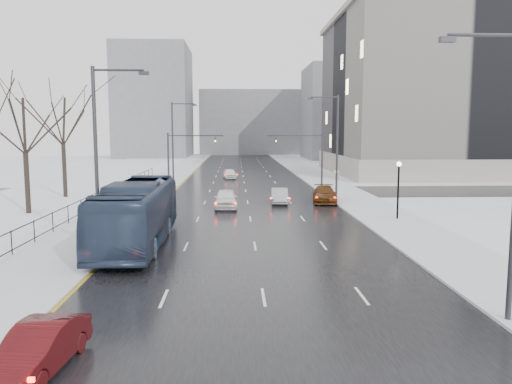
{
  "coord_description": "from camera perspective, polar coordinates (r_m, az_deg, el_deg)",
  "views": [
    {
      "loc": [
        -1.1,
        -6.4,
        6.7
      ],
      "look_at": [
        0.3,
        27.78,
        2.5
      ],
      "focal_mm": 35.0,
      "sensor_mm": 36.0,
      "label": 1
    }
  ],
  "objects": [
    {
      "name": "streetlight_r_near",
      "position": [
        18.87,
        27.11,
        2.94
      ],
      "size": [
        2.95,
        0.25,
        10.0
      ],
      "color": "#2D2D33",
      "rests_on": "ground"
    },
    {
      "name": "sidewalk_left",
      "position": [
        67.39,
        -10.35,
        1.25
      ],
      "size": [
        5.0,
        150.0,
        0.16
      ],
      "primitive_type": "cube",
      "color": "silver",
      "rests_on": "ground"
    },
    {
      "name": "sedan_center_near",
      "position": [
        43.28,
        -3.46,
        -0.76
      ],
      "size": [
        1.96,
        4.86,
        1.65
      ],
      "primitive_type": "imported",
      "rotation": [
        0.0,
        0.0,
        0.0
      ],
      "color": "white",
      "rests_on": "road"
    },
    {
      "name": "civic_building",
      "position": [
        86.43,
        22.67,
        9.46
      ],
      "size": [
        41.0,
        31.0,
        24.8
      ],
      "color": "gray",
      "rests_on": "ground"
    },
    {
      "name": "sedan_right_far",
      "position": [
        47.02,
        7.84,
        -0.28
      ],
      "size": [
        2.75,
        5.43,
        1.51
      ],
      "primitive_type": "imported",
      "rotation": [
        0.0,
        0.0,
        -0.13
      ],
      "color": "#512A0E",
      "rests_on": "road"
    },
    {
      "name": "bldg_far_left",
      "position": [
        133.25,
        -11.54,
        10.0
      ],
      "size": [
        18.0,
        22.0,
        28.0
      ],
      "primitive_type": "cube",
      "color": "slate",
      "rests_on": "ground"
    },
    {
      "name": "lamppost_r_mid",
      "position": [
        38.54,
        15.97,
        1.14
      ],
      "size": [
        0.36,
        0.36,
        4.28
      ],
      "color": "black",
      "rests_on": "sidewalk_right"
    },
    {
      "name": "iron_fence",
      "position": [
        38.73,
        -20.22,
        -2.03
      ],
      "size": [
        0.06,
        70.0,
        1.3
      ],
      "color": "black",
      "rests_on": "sidewalk_left"
    },
    {
      "name": "streetlight_r_mid",
      "position": [
        47.33,
        8.99,
        5.61
      ],
      "size": [
        2.95,
        0.25,
        10.0
      ],
      "color": "#2D2D33",
      "rests_on": "ground"
    },
    {
      "name": "road",
      "position": [
        66.74,
        -1.39,
        1.25
      ],
      "size": [
        16.0,
        150.0,
        0.04
      ],
      "primitive_type": "cube",
      "color": "black",
      "rests_on": "ground"
    },
    {
      "name": "tree_park_d",
      "position": [
        44.23,
        -24.52,
        -2.35
      ],
      "size": [
        8.75,
        8.75,
        12.5
      ],
      "primitive_type": null,
      "color": "black",
      "rests_on": "ground"
    },
    {
      "name": "mast_signal_left",
      "position": [
        54.82,
        -8.89,
        4.21
      ],
      "size": [
        6.1,
        0.33,
        6.5
      ],
      "color": "#2D2D33",
      "rests_on": "ground"
    },
    {
      "name": "bldg_far_center",
      "position": [
        146.51,
        -0.35,
        7.9
      ],
      "size": [
        30.0,
        18.0,
        18.0
      ],
      "primitive_type": "cube",
      "color": "slate",
      "rests_on": "ground"
    },
    {
      "name": "bldg_far_right",
      "position": [
        124.91,
        11.27,
        8.84
      ],
      "size": [
        24.0,
        20.0,
        22.0
      ],
      "primitive_type": "cube",
      "color": "slate",
      "rests_on": "ground"
    },
    {
      "name": "sidewalk_right",
      "position": [
        67.73,
        7.53,
        1.33
      ],
      "size": [
        5.0,
        150.0,
        0.16
      ],
      "primitive_type": "cube",
      "color": "silver",
      "rests_on": "ground"
    },
    {
      "name": "bus",
      "position": [
        30.07,
        -13.4,
        -2.37
      ],
      "size": [
        3.31,
        13.42,
        3.73
      ],
      "primitive_type": "imported",
      "rotation": [
        0.0,
        0.0,
        0.01
      ],
      "color": "#2A3751",
      "rests_on": "road"
    },
    {
      "name": "streetlight_l_far",
      "position": [
        58.84,
        -9.29,
        5.86
      ],
      "size": [
        2.95,
        0.25,
        10.0
      ],
      "color": "#2D2D33",
      "rests_on": "ground"
    },
    {
      "name": "cross_road",
      "position": [
        54.82,
        -1.18,
        0.0
      ],
      "size": [
        130.0,
        10.0,
        0.04
      ],
      "primitive_type": "cube",
      "color": "black",
      "rests_on": "ground"
    },
    {
      "name": "mast_signal_right",
      "position": [
        55.11,
        6.47,
        4.26
      ],
      "size": [
        6.1,
        0.33,
        6.5
      ],
      "color": "#2D2D33",
      "rests_on": "ground"
    },
    {
      "name": "sedan_center_far",
      "position": [
        69.87,
        -3.03,
        2.1
      ],
      "size": [
        2.12,
        4.31,
        1.41
      ],
      "primitive_type": "imported",
      "rotation": [
        0.0,
        0.0,
        0.11
      ],
      "color": "white",
      "rests_on": "road"
    },
    {
      "name": "park_strip",
      "position": [
        69.36,
        -18.15,
        1.16
      ],
      "size": [
        14.0,
        150.0,
        0.12
      ],
      "primitive_type": "cube",
      "color": "white",
      "rests_on": "ground"
    },
    {
      "name": "sedan_right_near",
      "position": [
        46.07,
        2.7,
        -0.44
      ],
      "size": [
        1.73,
        4.34,
        1.4
      ],
      "primitive_type": "imported",
      "rotation": [
        0.0,
        0.0,
        -0.06
      ],
      "color": "#9FA1A4",
      "rests_on": "road"
    },
    {
      "name": "no_uturn_sign",
      "position": [
        51.63,
        9.18,
        2.02
      ],
      "size": [
        0.6,
        0.06,
        2.7
      ],
      "color": "#2D2D33",
      "rests_on": "sidewalk_right"
    },
    {
      "name": "tree_park_e",
      "position": [
        53.64,
        -20.91,
        -0.64
      ],
      "size": [
        9.45,
        9.45,
        13.5
      ],
      "primitive_type": null,
      "color": "black",
      "rests_on": "ground"
    },
    {
      "name": "streetlight_l_near",
      "position": [
        27.35,
        -17.37,
        4.42
      ],
      "size": [
        2.95,
        0.25,
        10.0
      ],
      "color": "#2D2D33",
      "rests_on": "ground"
    },
    {
      "name": "sedan_left_near",
      "position": [
        15.69,
        -23.58,
        -16.06
      ],
      "size": [
        1.87,
        4.18,
        1.33
      ],
      "primitive_type": "imported",
      "rotation": [
        0.0,
        0.0,
        -0.12
      ],
      "color": "#460C0F",
      "rests_on": "road"
    }
  ]
}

